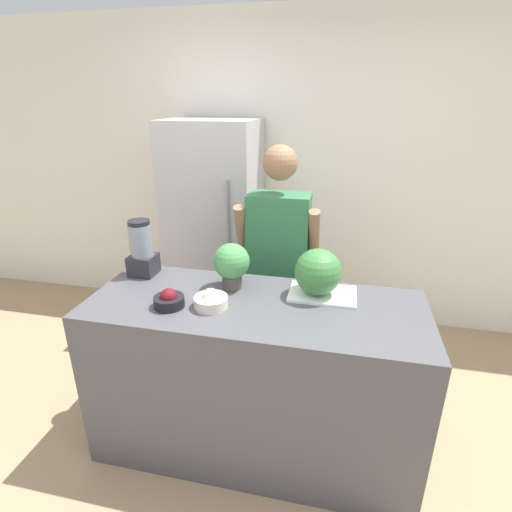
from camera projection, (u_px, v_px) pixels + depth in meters
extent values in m
plane|color=tan|center=(240.00, 492.00, 2.10)|extent=(14.00, 14.00, 0.00)
cube|color=white|center=(297.00, 176.00, 3.45)|extent=(8.00, 0.06, 2.60)
cube|color=#4C4C51|center=(255.00, 377.00, 2.24)|extent=(1.76, 0.69, 0.94)
cube|color=#B7B7BC|center=(215.00, 229.00, 3.40)|extent=(0.72, 0.64, 1.78)
cylinder|color=gray|center=(228.00, 222.00, 2.98)|extent=(0.02, 0.02, 0.62)
cube|color=#4C608C|center=(276.00, 328.00, 2.85)|extent=(0.30, 0.18, 0.80)
cube|color=#337247|center=(278.00, 237.00, 2.59)|extent=(0.40, 0.22, 0.57)
sphere|color=#936B4C|center=(280.00, 163.00, 2.42)|extent=(0.22, 0.22, 0.22)
cylinder|color=#936B4C|center=(242.00, 238.00, 2.61)|extent=(0.07, 0.23, 0.48)
cylinder|color=#936B4C|center=(314.00, 243.00, 2.51)|extent=(0.07, 0.23, 0.48)
cube|color=white|center=(322.00, 294.00, 2.15)|extent=(0.36, 0.25, 0.01)
sphere|color=#3D7F3D|center=(318.00, 272.00, 2.10)|extent=(0.25, 0.25, 0.25)
cylinder|color=black|center=(169.00, 302.00, 2.02)|extent=(0.16, 0.16, 0.05)
sphere|color=maroon|center=(169.00, 297.00, 2.01)|extent=(0.09, 0.09, 0.09)
cylinder|color=beige|center=(211.00, 302.00, 2.02)|extent=(0.17, 0.17, 0.06)
sphere|color=white|center=(211.00, 297.00, 2.01)|extent=(0.09, 0.09, 0.09)
cube|color=#28282D|center=(144.00, 265.00, 2.39)|extent=(0.15, 0.15, 0.12)
cylinder|color=gray|center=(141.00, 240.00, 2.33)|extent=(0.13, 0.13, 0.19)
cylinder|color=black|center=(139.00, 222.00, 2.29)|extent=(0.13, 0.13, 0.02)
cylinder|color=#514C47|center=(232.00, 281.00, 2.22)|extent=(0.11, 0.11, 0.07)
sphere|color=#478E4C|center=(232.00, 261.00, 2.18)|extent=(0.20, 0.20, 0.20)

